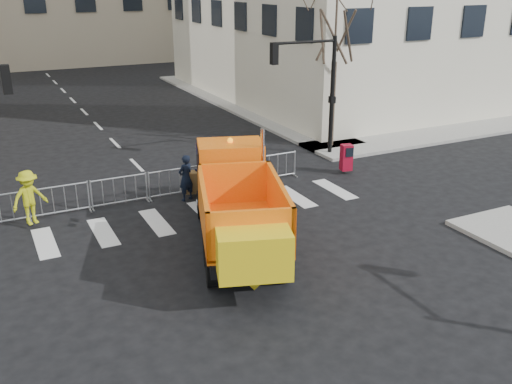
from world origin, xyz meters
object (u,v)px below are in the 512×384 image
plow_truck (238,202)px  cop_a (186,178)px  worker (29,198)px  newspaper_box (346,157)px  cop_c (208,172)px  cop_b (207,172)px

plow_truck → cop_a: (-0.01, 4.54, -0.64)m
plow_truck → worker: 7.01m
cop_a → worker: size_ratio=0.96×
worker → newspaper_box: size_ratio=1.66×
cop_c → newspaper_box: (6.21, -0.07, -0.26)m
cop_b → worker: bearing=10.4°
plow_truck → worker: size_ratio=4.95×
cop_b → worker: (-6.24, -0.11, 0.09)m
cop_a → worker: worker is taller
cop_c → cop_b: bearing=-39.8°
plow_truck → cop_c: size_ratio=4.71×
cop_b → worker: size_ratio=1.07×
cop_c → worker: 6.28m
newspaper_box → worker: bearing=-168.3°
worker → newspaper_box: (12.49, 0.04, -0.36)m
cop_b → cop_c: size_ratio=1.02×
cop_b → plow_truck: bearing=89.1°
cop_a → worker: (-5.41, -0.11, 0.19)m
plow_truck → cop_b: bearing=7.8°
plow_truck → cop_c: plow_truck is taller
plow_truck → cop_b: (0.83, 4.54, -0.54)m
cop_a → cop_c: cop_c is taller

